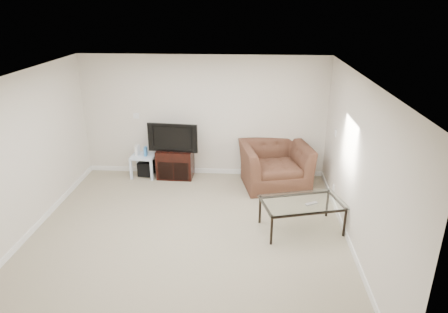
# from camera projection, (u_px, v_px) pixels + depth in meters

# --- Properties ---
(floor) EXTENTS (5.00, 5.00, 0.00)m
(floor) POSITION_uv_depth(u_px,v_px,m) (188.00, 236.00, 6.29)
(floor) COLOR tan
(floor) RESTS_ON ground
(ceiling) EXTENTS (5.00, 5.00, 0.00)m
(ceiling) POSITION_uv_depth(u_px,v_px,m) (181.00, 78.00, 5.38)
(ceiling) COLOR white
(ceiling) RESTS_ON ground
(wall_back) EXTENTS (5.00, 0.02, 2.50)m
(wall_back) POSITION_uv_depth(u_px,v_px,m) (204.00, 117.00, 8.16)
(wall_back) COLOR silver
(wall_back) RESTS_ON ground
(wall_left) EXTENTS (0.02, 5.00, 2.50)m
(wall_left) POSITION_uv_depth(u_px,v_px,m) (20.00, 159.00, 5.99)
(wall_left) COLOR silver
(wall_left) RESTS_ON ground
(wall_right) EXTENTS (0.02, 5.00, 2.50)m
(wall_right) POSITION_uv_depth(u_px,v_px,m) (358.00, 168.00, 5.69)
(wall_right) COLOR silver
(wall_right) RESTS_ON ground
(plate_back) EXTENTS (0.12, 0.02, 0.12)m
(plate_back) POSITION_uv_depth(u_px,v_px,m) (136.00, 116.00, 8.23)
(plate_back) COLOR white
(plate_back) RESTS_ON wall_back
(plate_right_switch) EXTENTS (0.02, 0.09, 0.13)m
(plate_right_switch) POSITION_uv_depth(u_px,v_px,m) (336.00, 133.00, 7.17)
(plate_right_switch) COLOR white
(plate_right_switch) RESTS_ON wall_right
(plate_right_outlet) EXTENTS (0.02, 0.08, 0.12)m
(plate_right_outlet) POSITION_uv_depth(u_px,v_px,m) (333.00, 188.00, 7.24)
(plate_right_outlet) COLOR white
(plate_right_outlet) RESTS_ON wall_right
(tv_stand) EXTENTS (0.74, 0.52, 0.61)m
(tv_stand) POSITION_uv_depth(u_px,v_px,m) (176.00, 163.00, 8.33)
(tv_stand) COLOR black
(tv_stand) RESTS_ON floor
(dvd_player) EXTENTS (0.43, 0.30, 0.06)m
(dvd_player) POSITION_uv_depth(u_px,v_px,m) (175.00, 155.00, 8.22)
(dvd_player) COLOR black
(dvd_player) RESTS_ON tv_stand
(television) EXTENTS (0.96, 0.27, 0.59)m
(television) POSITION_uv_depth(u_px,v_px,m) (174.00, 136.00, 8.09)
(television) COLOR black
(television) RESTS_ON tv_stand
(side_table) EXTENTS (0.51, 0.51, 0.47)m
(side_table) POSITION_uv_depth(u_px,v_px,m) (144.00, 165.00, 8.40)
(side_table) COLOR silver
(side_table) RESTS_ON floor
(subwoofer) EXTENTS (0.32, 0.32, 0.30)m
(subwoofer) POSITION_uv_depth(u_px,v_px,m) (146.00, 168.00, 8.44)
(subwoofer) COLOR black
(subwoofer) RESTS_ON floor
(game_console) EXTENTS (0.07, 0.16, 0.21)m
(game_console) POSITION_uv_depth(u_px,v_px,m) (137.00, 150.00, 8.27)
(game_console) COLOR white
(game_console) RESTS_ON side_table
(game_case) EXTENTS (0.05, 0.14, 0.18)m
(game_case) POSITION_uv_depth(u_px,v_px,m) (146.00, 151.00, 8.26)
(game_case) COLOR #337FCC
(game_case) RESTS_ON side_table
(recliner) EXTENTS (1.45, 1.10, 1.14)m
(recliner) POSITION_uv_depth(u_px,v_px,m) (275.00, 158.00, 7.87)
(recliner) COLOR #482D1D
(recliner) RESTS_ON floor
(coffee_table) EXTENTS (1.42, 1.03, 0.50)m
(coffee_table) POSITION_uv_depth(u_px,v_px,m) (301.00, 216.00, 6.41)
(coffee_table) COLOR black
(coffee_table) RESTS_ON floor
(remote) EXTENTS (0.20, 0.14, 0.02)m
(remote) POSITION_uv_depth(u_px,v_px,m) (311.00, 204.00, 6.23)
(remote) COLOR #B2B2B7
(remote) RESTS_ON coffee_table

